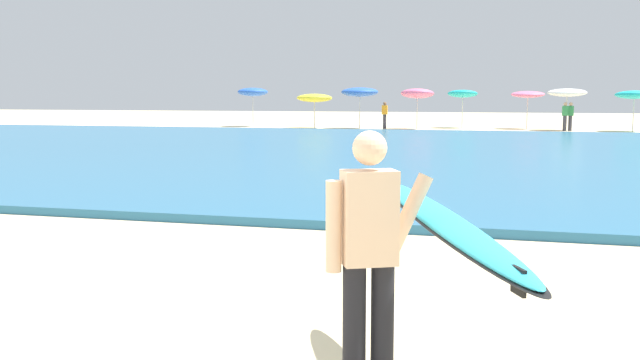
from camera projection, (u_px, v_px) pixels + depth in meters
sea at (436, 152)px, 23.67m from camera, size 120.00×28.00×0.14m
surfer_with_board at (407, 239)px, 4.55m from camera, size 1.45×2.57×1.73m
beach_umbrella_0 at (253, 92)px, 44.84m from camera, size 1.92×1.92×2.45m
beach_umbrella_1 at (314, 98)px, 42.45m from camera, size 2.12×2.13×2.07m
beach_umbrella_2 at (360, 92)px, 41.97m from camera, size 2.19×2.20×2.43m
beach_umbrella_3 at (417, 93)px, 41.26m from camera, size 1.92×1.95×2.42m
beach_umbrella_4 at (463, 94)px, 42.79m from camera, size 1.80×1.83×2.36m
beach_umbrella_5 at (528, 94)px, 41.46m from camera, size 1.92×1.93×2.25m
beach_umbrella_6 at (567, 93)px, 39.72m from camera, size 2.13×2.14×2.37m
beach_umbrella_7 at (634, 95)px, 38.50m from camera, size 2.01×2.03×2.26m
beachgoer_near_row_left at (565, 116)px, 39.03m from camera, size 0.32×0.20×1.58m
beachgoer_near_row_mid at (385, 114)px, 41.78m from camera, size 0.32×0.20×1.58m
beachgoer_near_row_right at (570, 116)px, 39.11m from camera, size 0.32×0.20×1.58m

